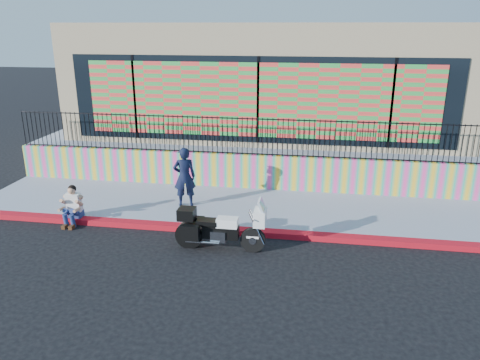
# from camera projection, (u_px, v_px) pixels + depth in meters

# --- Properties ---
(ground) EXTENTS (90.00, 90.00, 0.00)m
(ground) POSITION_uv_depth(u_px,v_px,m) (237.00, 234.00, 12.21)
(ground) COLOR black
(ground) RESTS_ON ground
(red_curb) EXTENTS (16.00, 0.30, 0.15)m
(red_curb) POSITION_uv_depth(u_px,v_px,m) (237.00, 231.00, 12.19)
(red_curb) COLOR #A90C21
(red_curb) RESTS_ON ground
(sidewalk) EXTENTS (16.00, 3.00, 0.15)m
(sidewalk) POSITION_uv_depth(u_px,v_px,m) (246.00, 208.00, 13.73)
(sidewalk) COLOR #8991A4
(sidewalk) RESTS_ON ground
(mural_wall) EXTENTS (16.00, 0.20, 1.10)m
(mural_wall) POSITION_uv_depth(u_px,v_px,m) (254.00, 171.00, 15.03)
(mural_wall) COLOR #FF439D
(mural_wall) RESTS_ON sidewalk
(metal_fence) EXTENTS (15.80, 0.04, 1.20)m
(metal_fence) POSITION_uv_depth(u_px,v_px,m) (254.00, 137.00, 14.67)
(metal_fence) COLOR black
(metal_fence) RESTS_ON mural_wall
(elevated_platform) EXTENTS (16.00, 10.00, 1.25)m
(elevated_platform) POSITION_uv_depth(u_px,v_px,m) (270.00, 138.00, 19.83)
(elevated_platform) COLOR #8991A4
(elevated_platform) RESTS_ON ground
(storefront_building) EXTENTS (14.00, 8.06, 4.00)m
(storefront_building) POSITION_uv_depth(u_px,v_px,m) (270.00, 75.00, 18.80)
(storefront_building) COLOR tan
(storefront_building) RESTS_ON elevated_platform
(police_motorcycle) EXTENTS (2.17, 0.72, 1.35)m
(police_motorcycle) POSITION_uv_depth(u_px,v_px,m) (219.00, 228.00, 11.21)
(police_motorcycle) COLOR black
(police_motorcycle) RESTS_ON ground
(police_officer) EXTENTS (0.73, 0.59, 1.74)m
(police_officer) POSITION_uv_depth(u_px,v_px,m) (184.00, 177.00, 13.46)
(police_officer) COLOR black
(police_officer) RESTS_ON sidewalk
(seated_man) EXTENTS (0.54, 0.71, 1.06)m
(seated_man) POSITION_uv_depth(u_px,v_px,m) (72.00, 209.00, 12.64)
(seated_man) COLOR navy
(seated_man) RESTS_ON ground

